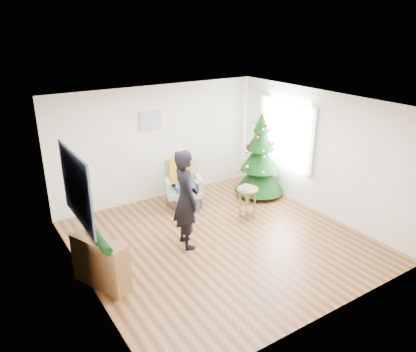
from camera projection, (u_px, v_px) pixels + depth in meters
floor at (221, 241)px, 7.67m from camera, size 5.00×5.00×0.00m
ceiling at (223, 104)px, 6.72m from camera, size 5.00×5.00×0.00m
wall_back at (159, 143)px, 9.15m from camera, size 5.00×0.00×5.00m
wall_front at (331, 236)px, 5.24m from camera, size 5.00×0.00×5.00m
wall_left at (81, 211)px, 5.93m from camera, size 0.00×5.00×5.00m
wall_right at (320, 153)px, 8.46m from camera, size 0.00×5.00×5.00m
window_panel at (286, 134)px, 9.15m from camera, size 0.04×1.30×1.40m
curtains at (285, 134)px, 9.14m from camera, size 0.05×1.75×1.50m
christmas_tree at (260, 157)px, 9.36m from camera, size 1.15×1.15×2.08m
stool at (247, 203)px, 8.46m from camera, size 0.44×0.44×0.66m
laptop at (248, 188)px, 8.34m from camera, size 0.43×0.40×0.03m
armchair at (183, 190)px, 8.96m from camera, size 0.96×0.94×1.02m
seated_person at (183, 178)px, 8.80m from camera, size 0.56×0.71×1.34m
standing_man at (186, 199)px, 7.21m from camera, size 0.54×0.73×1.84m
game_controller at (196, 182)px, 7.18m from camera, size 0.06×0.13×0.04m
console at (101, 263)px, 6.27m from camera, size 0.67×1.04×0.80m
garland at (98, 239)px, 6.11m from camera, size 0.14×0.90×0.14m
tapestry at (76, 188)px, 6.10m from camera, size 0.03×1.50×1.15m
framed_picture at (150, 121)px, 8.82m from camera, size 0.52×0.05×0.42m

